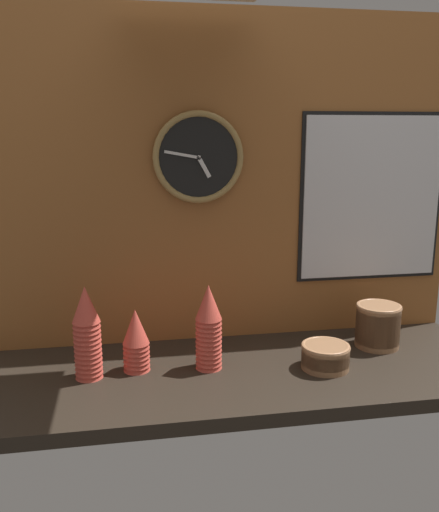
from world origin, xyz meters
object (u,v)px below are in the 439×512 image
Objects in this scene: cup_stack_left at (87,333)px; cup_stack_center at (209,327)px; bowl_stack_right at (325,355)px; menu_board at (372,198)px; wall_clock at (198,157)px; bowl_stack_far_right at (378,325)px; cup_stack_center_left at (136,340)px.

cup_stack_left is 0.34m from cup_stack_center.
bowl_stack_right is 0.26× the size of menu_board.
bowl_stack_right is 0.71m from wall_clock.
wall_clock is (0.00, 0.22, 0.47)m from cup_stack_center.
wall_clock is at bearing 33.10° from cup_stack_left.
cup_stack_left is at bearing 175.22° from bowl_stack_right.
cup_stack_center is at bearing -91.21° from wall_clock.
bowl_stack_far_right is (0.56, 0.07, -0.05)m from cup_stack_center.
bowl_stack_far_right is 1.00× the size of bowl_stack_right.
wall_clock and menu_board have the same top height.
cup_stack_left is 0.48× the size of menu_board.
bowl_stack_far_right is (0.91, 0.07, -0.06)m from cup_stack_left.
wall_clock is 0.51× the size of menu_board.
bowl_stack_right is at bearing -131.03° from menu_board.
bowl_stack_far_right is 0.78m from wall_clock.
cup_stack_left is 0.91m from bowl_stack_far_right.
cup_stack_left is at bearing -179.35° from cup_stack_center.
cup_stack_center_left is 1.30× the size of bowl_stack_far_right.
cup_stack_center is at bearing -5.78° from cup_stack_center_left.
wall_clock is at bearing -179.13° from menu_board.
cup_stack_center is 0.52m from wall_clock.
bowl_stack_right is at bearing -10.23° from cup_stack_center.
menu_board is at bearing 48.97° from bowl_stack_right.
cup_stack_center is at bearing 0.65° from cup_stack_left.
bowl_stack_right is at bearing -4.78° from cup_stack_left.
bowl_stack_far_right is (0.77, 0.05, -0.02)m from cup_stack_center_left.
cup_stack_center is 1.78× the size of bowl_stack_right.
menu_board is (0.80, 0.21, 0.37)m from cup_stack_center_left.
cup_stack_center_left reaches higher than bowl_stack_right.
cup_stack_center_left is at bearing -176.39° from bowl_stack_far_right.
cup_stack_center_left is at bearing -136.67° from wall_clock.
menu_board is at bearing 14.15° from cup_stack_left.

